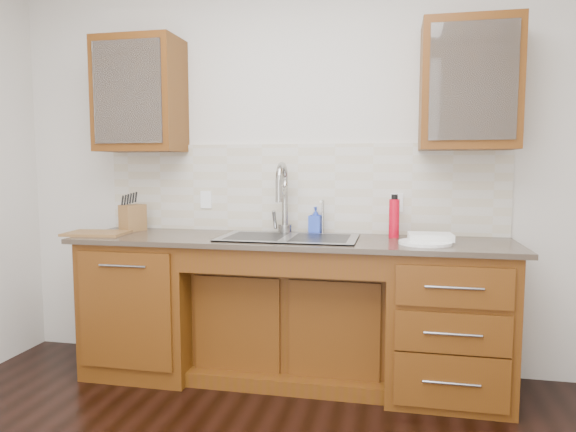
% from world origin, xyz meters
% --- Properties ---
extents(wall_back, '(4.00, 0.10, 2.70)m').
position_xyz_m(wall_back, '(0.00, 1.80, 1.35)').
color(wall_back, silver).
rests_on(wall_back, ground).
extents(base_cabinet_left, '(0.70, 0.62, 0.88)m').
position_xyz_m(base_cabinet_left, '(-0.95, 1.44, 0.44)').
color(base_cabinet_left, '#593014').
rests_on(base_cabinet_left, ground).
extents(base_cabinet_center, '(1.20, 0.44, 0.70)m').
position_xyz_m(base_cabinet_center, '(0.00, 1.53, 0.35)').
color(base_cabinet_center, '#593014').
rests_on(base_cabinet_center, ground).
extents(base_cabinet_right, '(0.70, 0.62, 0.88)m').
position_xyz_m(base_cabinet_right, '(0.95, 1.44, 0.44)').
color(base_cabinet_right, '#593014').
rests_on(base_cabinet_right, ground).
extents(countertop, '(2.70, 0.65, 0.03)m').
position_xyz_m(countertop, '(0.00, 1.43, 0.90)').
color(countertop, '#84705B').
rests_on(countertop, base_cabinet_left).
extents(backsplash, '(2.70, 0.02, 0.59)m').
position_xyz_m(backsplash, '(0.00, 1.74, 1.21)').
color(backsplash, beige).
rests_on(backsplash, wall_back).
extents(sink, '(0.84, 0.46, 0.19)m').
position_xyz_m(sink, '(0.00, 1.41, 0.83)').
color(sink, '#9E9EA5').
rests_on(sink, countertop).
extents(faucet, '(0.04, 0.04, 0.40)m').
position_xyz_m(faucet, '(-0.07, 1.64, 1.11)').
color(faucet, '#999993').
rests_on(faucet, countertop).
extents(filter_tap, '(0.02, 0.02, 0.24)m').
position_xyz_m(filter_tap, '(0.18, 1.65, 1.03)').
color(filter_tap, '#999993').
rests_on(filter_tap, countertop).
extents(upper_cabinet_left, '(0.55, 0.34, 0.75)m').
position_xyz_m(upper_cabinet_left, '(-1.05, 1.58, 1.83)').
color(upper_cabinet_left, '#593014').
rests_on(upper_cabinet_left, wall_back).
extents(upper_cabinet_right, '(0.55, 0.34, 0.75)m').
position_xyz_m(upper_cabinet_right, '(1.05, 1.58, 1.83)').
color(upper_cabinet_right, '#593014').
rests_on(upper_cabinet_right, wall_back).
extents(outlet_left, '(0.08, 0.01, 0.12)m').
position_xyz_m(outlet_left, '(-0.65, 1.73, 1.12)').
color(outlet_left, white).
rests_on(outlet_left, backsplash).
extents(outlet_right, '(0.08, 0.01, 0.12)m').
position_xyz_m(outlet_right, '(0.65, 1.73, 1.12)').
color(outlet_right, white).
rests_on(outlet_right, backsplash).
extents(soap_bottle, '(0.09, 0.09, 0.18)m').
position_xyz_m(soap_bottle, '(0.13, 1.69, 1.00)').
color(soap_bottle, blue).
rests_on(soap_bottle, countertop).
extents(water_bottle, '(0.07, 0.07, 0.24)m').
position_xyz_m(water_bottle, '(0.64, 1.58, 1.03)').
color(water_bottle, red).
rests_on(water_bottle, countertop).
extents(plate, '(0.33, 0.33, 0.02)m').
position_xyz_m(plate, '(0.81, 1.35, 0.92)').
color(plate, white).
rests_on(plate, countertop).
extents(dish_towel, '(0.26, 0.19, 0.04)m').
position_xyz_m(dish_towel, '(0.84, 1.41, 0.94)').
color(dish_towel, white).
rests_on(dish_towel, plate).
extents(knife_block, '(0.15, 0.19, 0.18)m').
position_xyz_m(knife_block, '(-1.12, 1.56, 1.00)').
color(knife_block, tan).
rests_on(knife_block, countertop).
extents(cutting_board, '(0.40, 0.30, 0.02)m').
position_xyz_m(cutting_board, '(-1.26, 1.34, 0.92)').
color(cutting_board, '#9B5D36').
rests_on(cutting_board, countertop).
extents(cup_left_a, '(0.18, 0.18, 0.11)m').
position_xyz_m(cup_left_a, '(-1.15, 1.58, 1.78)').
color(cup_left_a, silver).
rests_on(cup_left_a, upper_cabinet_left).
extents(cup_left_b, '(0.14, 0.14, 0.10)m').
position_xyz_m(cup_left_b, '(-0.90, 1.58, 1.77)').
color(cup_left_b, white).
rests_on(cup_left_b, upper_cabinet_left).
extents(cup_right_a, '(0.18, 0.18, 0.11)m').
position_xyz_m(cup_right_a, '(0.98, 1.58, 1.78)').
color(cup_right_a, white).
rests_on(cup_right_a, upper_cabinet_right).
extents(cup_right_b, '(0.11, 0.11, 0.08)m').
position_xyz_m(cup_right_b, '(1.14, 1.58, 1.77)').
color(cup_right_b, white).
rests_on(cup_right_b, upper_cabinet_right).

